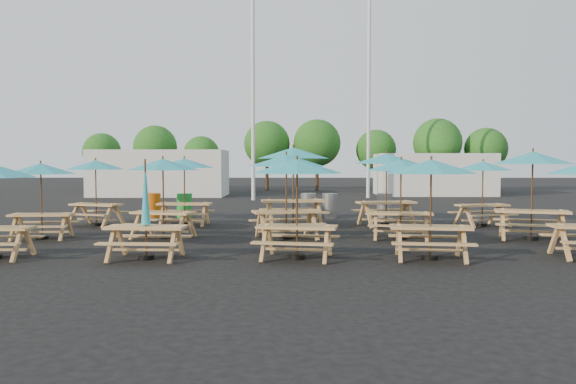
{
  "coord_description": "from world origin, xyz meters",
  "views": [
    {
      "loc": [
        0.16,
        -16.4,
        2.04
      ],
      "look_at": [
        0.0,
        1.5,
        1.1
      ],
      "focal_mm": 35.0,
      "sensor_mm": 36.0,
      "label": 1
    }
  ],
  "objects_px": {
    "picnic_unit_4": "(163,169)",
    "waste_bin_1": "(184,206)",
    "picnic_unit_1": "(41,173)",
    "picnic_unit_8": "(293,158)",
    "picnic_unit_11": "(387,163)",
    "picnic_unit_14": "(483,170)",
    "picnic_unit_3": "(146,218)",
    "waste_bin_0": "(153,205)",
    "picnic_unit_7": "(286,165)",
    "waste_bin_4": "(385,205)",
    "picnic_unit_2": "(96,169)",
    "picnic_unit_9": "(431,172)",
    "picnic_unit_10": "(401,170)",
    "waste_bin_3": "(330,206)",
    "picnic_unit_6": "(297,172)",
    "picnic_unit_5": "(184,167)",
    "waste_bin_2": "(308,206)",
    "picnic_unit_13": "(533,163)"
  },
  "relations": [
    {
      "from": "picnic_unit_8",
      "to": "picnic_unit_13",
      "type": "xyz_separation_m",
      "value": [
        6.28,
        -3.09,
        -0.17
      ]
    },
    {
      "from": "picnic_unit_11",
      "to": "picnic_unit_7",
      "type": "bearing_deg",
      "value": -148.54
    },
    {
      "from": "picnic_unit_5",
      "to": "waste_bin_0",
      "type": "height_order",
      "value": "picnic_unit_5"
    },
    {
      "from": "picnic_unit_1",
      "to": "waste_bin_2",
      "type": "relative_size",
      "value": 2.26
    },
    {
      "from": "picnic_unit_4",
      "to": "picnic_unit_14",
      "type": "relative_size",
      "value": 1.04
    },
    {
      "from": "picnic_unit_2",
      "to": "picnic_unit_14",
      "type": "relative_size",
      "value": 1.05
    },
    {
      "from": "picnic_unit_8",
      "to": "picnic_unit_9",
      "type": "bearing_deg",
      "value": -74.74
    },
    {
      "from": "picnic_unit_13",
      "to": "waste_bin_1",
      "type": "distance_m",
      "value": 11.94
    },
    {
      "from": "picnic_unit_1",
      "to": "picnic_unit_5",
      "type": "height_order",
      "value": "picnic_unit_5"
    },
    {
      "from": "picnic_unit_11",
      "to": "picnic_unit_13",
      "type": "bearing_deg",
      "value": -57.74
    },
    {
      "from": "picnic_unit_4",
      "to": "picnic_unit_5",
      "type": "relative_size",
      "value": 1.1
    },
    {
      "from": "picnic_unit_5",
      "to": "picnic_unit_10",
      "type": "xyz_separation_m",
      "value": [
        6.38,
        -3.18,
        -0.05
      ]
    },
    {
      "from": "picnic_unit_5",
      "to": "waste_bin_2",
      "type": "bearing_deg",
      "value": 34.12
    },
    {
      "from": "picnic_unit_9",
      "to": "waste_bin_4",
      "type": "distance_m",
      "value": 9.13
    },
    {
      "from": "picnic_unit_7",
      "to": "waste_bin_4",
      "type": "distance_m",
      "value": 6.99
    },
    {
      "from": "picnic_unit_4",
      "to": "picnic_unit_9",
      "type": "distance_m",
      "value": 7.15
    },
    {
      "from": "picnic_unit_2",
      "to": "waste_bin_2",
      "type": "xyz_separation_m",
      "value": [
        6.93,
        2.71,
        -1.39
      ]
    },
    {
      "from": "picnic_unit_6",
      "to": "waste_bin_2",
      "type": "height_order",
      "value": "picnic_unit_6"
    },
    {
      "from": "picnic_unit_8",
      "to": "waste_bin_1",
      "type": "relative_size",
      "value": 2.92
    },
    {
      "from": "picnic_unit_6",
      "to": "picnic_unit_9",
      "type": "height_order",
      "value": "picnic_unit_6"
    },
    {
      "from": "picnic_unit_4",
      "to": "waste_bin_1",
      "type": "distance_m",
      "value": 5.83
    },
    {
      "from": "waste_bin_3",
      "to": "waste_bin_4",
      "type": "height_order",
      "value": "same"
    },
    {
      "from": "picnic_unit_2",
      "to": "picnic_unit_10",
      "type": "bearing_deg",
      "value": -0.03
    },
    {
      "from": "picnic_unit_5",
      "to": "waste_bin_0",
      "type": "distance_m",
      "value": 3.49
    },
    {
      "from": "waste_bin_1",
      "to": "picnic_unit_1",
      "type": "bearing_deg",
      "value": -114.6
    },
    {
      "from": "picnic_unit_9",
      "to": "waste_bin_1",
      "type": "relative_size",
      "value": 2.35
    },
    {
      "from": "picnic_unit_13",
      "to": "picnic_unit_14",
      "type": "distance_m",
      "value": 3.2
    },
    {
      "from": "picnic_unit_4",
      "to": "picnic_unit_13",
      "type": "relative_size",
      "value": 0.91
    },
    {
      "from": "picnic_unit_4",
      "to": "picnic_unit_8",
      "type": "relative_size",
      "value": 0.91
    },
    {
      "from": "picnic_unit_6",
      "to": "waste_bin_1",
      "type": "relative_size",
      "value": 2.45
    },
    {
      "from": "picnic_unit_1",
      "to": "picnic_unit_8",
      "type": "distance_m",
      "value": 7.38
    },
    {
      "from": "picnic_unit_2",
      "to": "picnic_unit_14",
      "type": "distance_m",
      "value": 12.42
    },
    {
      "from": "picnic_unit_14",
      "to": "waste_bin_2",
      "type": "height_order",
      "value": "picnic_unit_14"
    },
    {
      "from": "picnic_unit_4",
      "to": "picnic_unit_14",
      "type": "xyz_separation_m",
      "value": [
        9.55,
        2.99,
        -0.05
      ]
    },
    {
      "from": "picnic_unit_11",
      "to": "waste_bin_0",
      "type": "height_order",
      "value": "picnic_unit_11"
    },
    {
      "from": "picnic_unit_14",
      "to": "picnic_unit_4",
      "type": "bearing_deg",
      "value": -177.48
    },
    {
      "from": "picnic_unit_1",
      "to": "picnic_unit_9",
      "type": "distance_m",
      "value": 10.04
    },
    {
      "from": "picnic_unit_14",
      "to": "waste_bin_4",
      "type": "relative_size",
      "value": 2.55
    },
    {
      "from": "waste_bin_1",
      "to": "picnic_unit_2",
      "type": "bearing_deg",
      "value": -131.77
    },
    {
      "from": "waste_bin_2",
      "to": "waste_bin_3",
      "type": "bearing_deg",
      "value": -7.05
    },
    {
      "from": "picnic_unit_1",
      "to": "waste_bin_0",
      "type": "height_order",
      "value": "picnic_unit_1"
    },
    {
      "from": "picnic_unit_11",
      "to": "picnic_unit_14",
      "type": "xyz_separation_m",
      "value": [
        3.06,
        -0.08,
        -0.22
      ]
    },
    {
      "from": "picnic_unit_8",
      "to": "picnic_unit_13",
      "type": "distance_m",
      "value": 7.01
    },
    {
      "from": "picnic_unit_2",
      "to": "picnic_unit_8",
      "type": "xyz_separation_m",
      "value": [
        6.36,
        -0.12,
        0.35
      ]
    },
    {
      "from": "picnic_unit_8",
      "to": "picnic_unit_3",
      "type": "bearing_deg",
      "value": -126.63
    },
    {
      "from": "picnic_unit_2",
      "to": "picnic_unit_6",
      "type": "xyz_separation_m",
      "value": [
        6.44,
        -6.21,
        -0.0
      ]
    },
    {
      "from": "picnic_unit_8",
      "to": "waste_bin_0",
      "type": "bearing_deg",
      "value": 141.09
    },
    {
      "from": "picnic_unit_10",
      "to": "waste_bin_3",
      "type": "distance_m",
      "value": 6.05
    },
    {
      "from": "picnic_unit_2",
      "to": "picnic_unit_13",
      "type": "xyz_separation_m",
      "value": [
        12.65,
        -3.21,
        0.19
      ]
    },
    {
      "from": "picnic_unit_3",
      "to": "waste_bin_2",
      "type": "distance_m",
      "value": 9.71
    }
  ]
}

